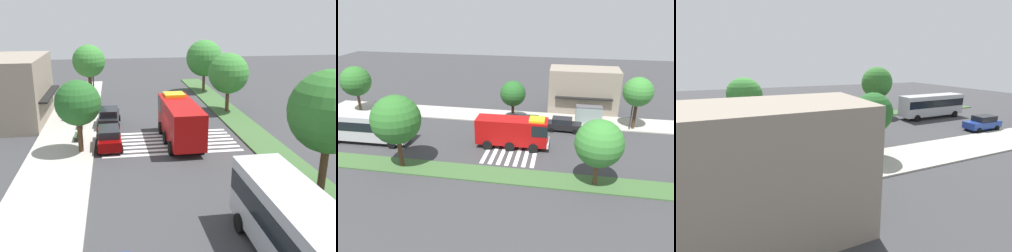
% 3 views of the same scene
% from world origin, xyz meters
% --- Properties ---
extents(ground_plane, '(120.00, 120.00, 0.00)m').
position_xyz_m(ground_plane, '(0.00, 0.00, 0.00)').
color(ground_plane, '#38383A').
extents(sidewalk, '(60.00, 5.06, 0.14)m').
position_xyz_m(sidewalk, '(0.00, 8.82, 0.07)').
color(sidewalk, '#ADA89E').
rests_on(sidewalk, ground_plane).
extents(median_strip, '(60.00, 3.00, 0.14)m').
position_xyz_m(median_strip, '(0.00, -7.79, 0.07)').
color(median_strip, '#3D6033').
rests_on(median_strip, ground_plane).
extents(crosswalk, '(5.85, 11.32, 0.01)m').
position_xyz_m(crosswalk, '(0.81, 0.00, 0.01)').
color(crosswalk, silver).
rests_on(crosswalk, ground_plane).
extents(fire_truck, '(8.53, 3.02, 3.69)m').
position_xyz_m(fire_truck, '(0.92, -0.88, 2.02)').
color(fire_truck, '#A50C0C').
rests_on(fire_truck, ground_plane).
extents(parked_car_west, '(4.81, 2.12, 1.84)m').
position_xyz_m(parked_car_west, '(-17.95, 5.09, 0.93)').
color(parked_car_west, navy).
rests_on(parked_car_west, ground_plane).
extents(parked_car_mid, '(4.61, 2.20, 1.71)m').
position_xyz_m(parked_car_mid, '(0.30, 5.09, 0.88)').
color(parked_car_mid, '#720505').
rests_on(parked_car_mid, ground_plane).
extents(parked_car_east, '(4.64, 2.21, 1.75)m').
position_xyz_m(parked_car_east, '(6.45, 5.09, 0.90)').
color(parked_car_east, black).
rests_on(parked_car_east, ground_plane).
extents(transit_bus, '(10.66, 2.99, 3.54)m').
position_xyz_m(transit_bus, '(-16.81, -2.83, 2.10)').
color(transit_bus, '#B2B2B7').
rests_on(transit_bus, ground_plane).
extents(bus_stop_shelter, '(3.50, 1.40, 2.46)m').
position_xyz_m(bus_stop_shelter, '(9.81, 7.73, 1.89)').
color(bus_stop_shelter, '#4C4C51').
rests_on(bus_stop_shelter, sidewalk).
extents(bench_near_shelter, '(1.60, 0.50, 0.90)m').
position_xyz_m(bench_near_shelter, '(5.81, 7.74, 0.59)').
color(bench_near_shelter, black).
rests_on(bench_near_shelter, sidewalk).
extents(bench_west_of_shelter, '(1.60, 0.50, 0.90)m').
position_xyz_m(bench_west_of_shelter, '(2.23, 7.74, 0.59)').
color(bench_west_of_shelter, '#2D472D').
rests_on(bench_west_of_shelter, sidewalk).
extents(street_lamp, '(0.36, 0.36, 5.56)m').
position_xyz_m(street_lamp, '(15.10, 6.89, 3.46)').
color(street_lamp, '#2D2D30').
rests_on(street_lamp, sidewalk).
extents(storefront_building, '(10.21, 5.91, 6.54)m').
position_xyz_m(storefront_building, '(9.12, 13.89, 3.27)').
color(storefront_building, gray).
rests_on(storefront_building, ground_plane).
extents(sidewalk_tree_far_west, '(4.46, 4.46, 6.80)m').
position_xyz_m(sidewalk_tree_far_west, '(-24.52, 7.29, 4.70)').
color(sidewalk_tree_far_west, '#513823').
rests_on(sidewalk_tree_far_west, sidewalk).
extents(sidewalk_tree_west, '(3.52, 3.52, 5.70)m').
position_xyz_m(sidewalk_tree_west, '(-0.64, 7.29, 4.05)').
color(sidewalk_tree_west, '#47301E').
rests_on(sidewalk_tree_west, sidewalk).
extents(sidewalk_tree_east, '(3.80, 3.80, 6.93)m').
position_xyz_m(sidewalk_tree_east, '(15.60, 7.29, 5.13)').
color(sidewalk_tree_east, '#47301E').
rests_on(sidewalk_tree_east, sidewalk).
extents(median_tree_far_west, '(4.92, 4.92, 7.56)m').
position_xyz_m(median_tree_far_west, '(-9.85, -7.79, 5.22)').
color(median_tree_far_west, '#47301E').
rests_on(median_tree_far_west, median_strip).
extents(median_tree_west, '(4.39, 4.39, 6.38)m').
position_xyz_m(median_tree_west, '(9.68, -7.79, 4.31)').
color(median_tree_west, '#513823').
rests_on(median_tree_west, median_strip).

